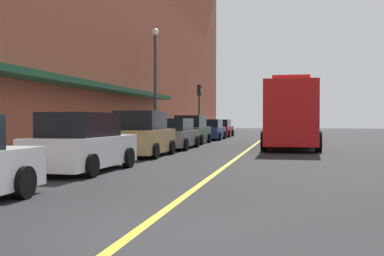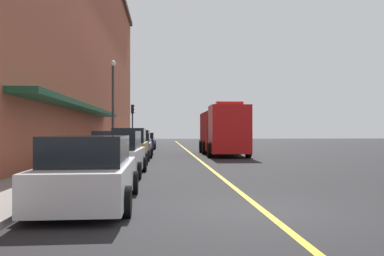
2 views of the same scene
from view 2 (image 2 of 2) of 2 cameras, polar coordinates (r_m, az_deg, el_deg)
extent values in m
plane|color=#232326|center=(33.73, -0.49, -3.38)|extent=(112.00, 112.00, 0.00)
cube|color=gray|center=(33.89, -11.02, -3.23)|extent=(2.40, 70.00, 0.15)
cube|color=gold|center=(33.73, -0.49, -3.37)|extent=(0.16, 70.00, 0.01)
cube|color=brown|center=(35.44, -23.49, 12.41)|extent=(12.44, 64.00, 19.19)
cube|color=#19472D|center=(25.09, -14.93, 2.70)|extent=(1.20, 22.40, 0.24)
cube|color=silver|center=(9.78, -14.36, -7.24)|extent=(1.95, 4.86, 0.80)
cube|color=black|center=(9.48, -14.58, -3.07)|extent=(1.73, 2.68, 0.65)
cylinder|color=black|center=(11.45, -17.87, -7.52)|extent=(0.23, 0.64, 0.64)
cylinder|color=black|center=(11.19, -8.28, -7.70)|extent=(0.23, 0.64, 0.64)
cylinder|color=black|center=(8.59, -22.34, -9.90)|extent=(0.23, 0.64, 0.64)
cylinder|color=black|center=(8.24, -9.44, -10.33)|extent=(0.23, 0.64, 0.64)
cube|color=silver|center=(15.95, -10.41, -4.49)|extent=(1.86, 4.42, 0.86)
cube|color=black|center=(15.70, -10.51, -1.70)|extent=(1.63, 2.45, 0.70)
cylinder|color=black|center=(17.44, -12.67, -5.08)|extent=(0.24, 0.65, 0.64)
cylinder|color=black|center=(17.22, -6.88, -5.15)|extent=(0.24, 0.65, 0.64)
cylinder|color=black|center=(14.80, -14.52, -5.91)|extent=(0.24, 0.65, 0.64)
cylinder|color=black|center=(14.54, -7.69, -6.02)|extent=(0.24, 0.65, 0.64)
cube|color=#A5844C|center=(21.82, -8.87, -3.29)|extent=(1.83, 4.14, 0.94)
cube|color=black|center=(21.59, -8.91, -1.04)|extent=(1.64, 2.28, 0.77)
cylinder|color=black|center=(23.20, -10.85, -3.92)|extent=(0.22, 0.64, 0.64)
cylinder|color=black|center=(23.05, -6.32, -3.95)|extent=(0.22, 0.64, 0.64)
cylinder|color=black|center=(20.67, -11.71, -4.35)|extent=(0.22, 0.64, 0.64)
cylinder|color=black|center=(20.50, -6.63, -4.39)|extent=(0.22, 0.64, 0.64)
cube|color=#595B60|center=(27.03, -7.78, -2.90)|extent=(1.82, 4.85, 0.78)
cube|color=black|center=(26.77, -7.80, -1.40)|extent=(1.63, 2.67, 0.64)
cylinder|color=black|center=(28.60, -9.43, -3.26)|extent=(0.22, 0.64, 0.64)
cylinder|color=black|center=(28.51, -5.78, -3.28)|extent=(0.22, 0.64, 0.64)
cylinder|color=black|center=(25.62, -10.00, -3.59)|extent=(0.22, 0.64, 0.64)
cylinder|color=black|center=(25.51, -5.93, -3.61)|extent=(0.22, 0.64, 0.64)
cube|color=#2D5133|center=(32.37, -7.50, -2.40)|extent=(1.79, 4.38, 0.90)
cube|color=black|center=(32.13, -7.53, -0.96)|extent=(1.59, 2.42, 0.73)
cylinder|color=black|center=(33.80, -8.82, -2.83)|extent=(0.23, 0.64, 0.64)
cylinder|color=black|center=(33.68, -5.85, -2.84)|extent=(0.23, 0.64, 0.64)
cylinder|color=black|center=(31.11, -9.29, -3.03)|extent=(0.23, 0.64, 0.64)
cylinder|color=black|center=(30.98, -6.06, -3.05)|extent=(0.23, 0.64, 0.64)
cube|color=navy|center=(38.60, -6.69, -2.18)|extent=(1.79, 4.70, 0.76)
cube|color=black|center=(38.35, -6.71, -1.15)|extent=(1.61, 2.59, 0.63)
cylinder|color=black|center=(40.11, -7.90, -2.45)|extent=(0.22, 0.64, 0.64)
cylinder|color=black|center=(40.03, -5.31, -2.46)|extent=(0.22, 0.64, 0.64)
cylinder|color=black|center=(37.20, -8.18, -2.61)|extent=(0.22, 0.64, 0.64)
cylinder|color=black|center=(37.12, -5.39, -2.62)|extent=(0.22, 0.64, 0.64)
cube|color=maroon|center=(45.05, -6.48, -1.93)|extent=(1.79, 4.87, 0.76)
cube|color=black|center=(44.80, -6.49, -1.06)|extent=(1.61, 2.68, 0.62)
cylinder|color=black|center=(46.60, -7.52, -2.17)|extent=(0.22, 0.64, 0.64)
cylinder|color=black|center=(46.55, -5.32, -2.17)|extent=(0.22, 0.64, 0.64)
cylinder|color=black|center=(43.60, -7.73, -2.29)|extent=(0.22, 0.64, 0.64)
cylinder|color=black|center=(43.53, -5.37, -2.29)|extent=(0.22, 0.64, 0.64)
cube|color=red|center=(26.00, 5.35, -0.18)|extent=(2.51, 2.50, 3.10)
cube|color=red|center=(30.55, 3.98, -0.45)|extent=(2.54, 6.04, 2.85)
cube|color=red|center=(26.06, 5.35, 3.48)|extent=(1.75, 0.61, 0.24)
cylinder|color=black|center=(26.34, 8.04, -3.12)|extent=(0.31, 1.00, 1.00)
cylinder|color=black|center=(25.94, 2.57, -3.16)|extent=(0.31, 1.00, 1.00)
cylinder|color=black|center=(30.03, 6.56, -2.79)|extent=(0.31, 1.00, 1.00)
cylinder|color=black|center=(29.68, 1.76, -2.82)|extent=(0.31, 1.00, 1.00)
cylinder|color=black|center=(32.43, 5.79, -2.61)|extent=(0.31, 1.00, 1.00)
cylinder|color=black|center=(32.11, 1.34, -2.64)|extent=(0.31, 1.00, 1.00)
cylinder|color=#4C4C51|center=(12.18, -19.34, -5.41)|extent=(0.07, 0.07, 1.05)
cube|color=black|center=(12.14, -19.33, -2.28)|extent=(0.14, 0.18, 0.28)
cylinder|color=#4C4C51|center=(23.37, -12.00, -3.02)|extent=(0.07, 0.07, 1.05)
cube|color=black|center=(23.35, -12.00, -1.39)|extent=(0.14, 0.18, 0.28)
cylinder|color=#33383D|center=(30.84, -11.22, 2.67)|extent=(0.18, 0.18, 6.50)
sphere|color=white|center=(31.22, -11.21, 9.04)|extent=(0.44, 0.44, 0.44)
cylinder|color=#232326|center=(41.59, -8.50, -0.27)|extent=(0.14, 0.14, 3.40)
cube|color=black|center=(41.65, -8.50, 2.69)|extent=(0.28, 0.36, 0.90)
sphere|color=red|center=(41.65, -8.28, 3.10)|extent=(0.16, 0.16, 0.16)
sphere|color=gold|center=(41.64, -8.28, 2.69)|extent=(0.16, 0.16, 0.16)
sphere|color=green|center=(41.62, -8.28, 2.28)|extent=(0.16, 0.16, 0.16)
camera|label=1|loc=(5.10, 51.68, -2.62)|focal=44.14mm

